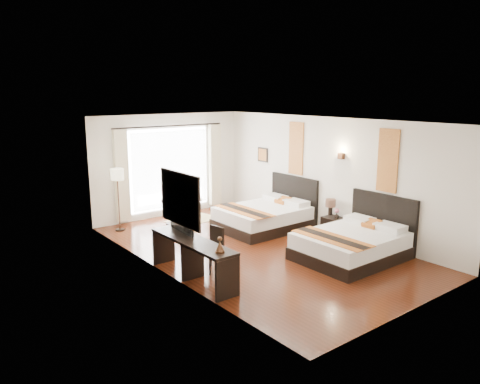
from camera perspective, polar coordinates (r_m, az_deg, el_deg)
floor at (r=10.34m, az=2.03°, el=-7.00°), size 4.50×7.50×0.01m
ceiling at (r=9.78m, az=2.16°, el=8.65°), size 4.50×7.50×0.02m
wall_headboard at (r=11.52m, az=10.67°, el=2.02°), size 0.01×7.50×2.80m
wall_desk at (r=8.72m, az=-9.27°, el=-1.18°), size 0.01×7.50×2.80m
wall_window at (r=13.01m, az=-8.62°, el=3.24°), size 4.50×0.01×2.80m
wall_entry at (r=7.58m, az=20.70°, el=-3.86°), size 4.50×0.01×2.80m
window_glass at (r=13.01m, az=-8.57°, el=2.80°), size 2.40×0.02×2.20m
sheer_curtain at (r=12.96m, az=-8.44°, el=2.77°), size 2.30×0.02×2.10m
drape_left at (r=12.28m, az=-14.22°, el=1.91°), size 0.35×0.14×2.35m
drape_right at (r=13.69m, az=-3.07°, el=3.30°), size 0.35×0.14×2.35m
art_panel_near at (r=10.42m, az=17.58°, el=3.66°), size 0.03×0.50×1.35m
art_panel_far at (r=12.16m, az=6.85°, el=5.30°), size 0.03×0.50×1.35m
wall_sconce at (r=11.12m, az=12.23°, el=4.31°), size 0.10×0.14×0.14m
mirror_frame at (r=8.24m, az=-7.33°, el=-0.83°), size 0.04×1.25×0.95m
mirror_glass at (r=8.25m, az=-7.18°, el=-0.81°), size 0.01×1.12×0.82m
bed_near at (r=9.98m, az=13.67°, el=-6.11°), size 2.17×1.69×1.22m
bed_far at (r=11.79m, az=3.14°, el=-2.93°), size 2.18×1.70×1.23m
nightstand at (r=11.35m, az=11.33°, el=-4.20°), size 0.40×0.49×0.47m
table_lamp at (r=11.32m, az=10.98°, el=-1.47°), size 0.24×0.24×0.38m
vase at (r=11.18m, az=11.70°, el=-2.71°), size 0.14×0.14×0.13m
console_desk at (r=8.69m, az=-5.80°, el=-8.17°), size 0.50×2.20×0.76m
television at (r=8.95m, az=-7.67°, el=-3.34°), size 0.18×0.90×0.51m
bronze_figurine at (r=7.84m, az=-2.46°, el=-6.54°), size 0.20×0.20×0.24m
desk_chair at (r=9.10m, az=-3.53°, el=-7.97°), size 0.45×0.45×0.85m
floor_lamp at (r=11.76m, az=-14.73°, el=1.60°), size 0.31×0.31×1.56m
side_table at (r=12.26m, az=-8.24°, el=-2.41°), size 0.57×0.57×0.66m
fruit_bowl at (r=12.18m, az=-8.25°, el=-0.78°), size 0.30×0.30×0.06m
window_chair at (r=12.95m, az=-6.18°, el=-1.57°), size 0.56×0.56×1.08m
jute_rug at (r=12.69m, az=-5.82°, el=-3.35°), size 1.46×1.14×0.01m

